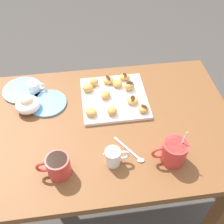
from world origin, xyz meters
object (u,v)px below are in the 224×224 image
Objects in this scene: beignet_3 at (112,111)px; beignet_5 at (144,109)px; beignet_1 at (117,83)px; chocolate_sauce_pitcher at (34,87)px; saucer_sky_right at (22,90)px; beignet_2 at (129,86)px; beignet_10 at (94,82)px; coffee_mug_red_right at (58,166)px; beignet_8 at (91,112)px; beignet_6 at (88,88)px; beignet_0 at (107,95)px; cream_pitcher_white at (113,156)px; saucer_sky_left at (48,103)px; beignet_4 at (132,100)px; beignet_7 at (108,80)px; dining_table at (110,142)px; pastry_plate_square at (114,98)px; ice_cream_bowl at (28,104)px; coffee_mug_red_left at (174,151)px; beignet_9 at (125,77)px.

beignet_3 is 0.14m from beignet_5.
chocolate_sauce_pitcher is at bearing -4.50° from beignet_1.
beignet_2 is (-0.51, 0.07, 0.03)m from saucer_sky_right.
beignet_10 is at bearing -17.14° from beignet_2.
coffee_mug_red_right is 0.52m from beignet_2.
beignet_2 is 0.24m from beignet_8.
beignet_6 is (0.20, -0.01, -0.00)m from beignet_2.
beignet_2 is at bearing -158.63° from beignet_0.
cream_pitcher_white reaches higher than beignet_2.
beignet_4 is at bearing 171.01° from saucer_sky_left.
cream_pitcher_white is 0.32m from beignet_4.
beignet_5 and beignet_7 have the same top height.
saucer_sky_left is at bearing -15.68° from beignet_5.
dining_table is 0.21m from pastry_plate_square.
beignet_10 is (-0.17, -0.45, -0.01)m from coffee_mug_red_right.
beignet_6 is at bearing -26.37° from pastry_plate_square.
saucer_sky_left is (0.31, -0.01, -0.00)m from pastry_plate_square.
dining_table is 22.32× the size of beignet_5.
beignet_8 is (-0.28, 0.08, -0.00)m from ice_cream_bowl.
beignet_7 is at bearing -81.67° from pastry_plate_square.
cream_pitcher_white is (0.05, 0.34, 0.03)m from pastry_plate_square.
coffee_mug_red_left is at bearing 139.70° from chocolate_sauce_pitcher.
beignet_0 is at bearing 162.87° from chocolate_sauce_pitcher.
beignet_4 is at bearing -142.01° from dining_table.
beignet_3 is 0.93× the size of beignet_9.
beignet_7 is (-0.04, -0.44, -0.01)m from cream_pitcher_white.
cream_pitcher_white is 0.41m from beignet_2.
beignet_5 is (-0.49, 0.21, -0.00)m from chocolate_sauce_pitcher.
beignet_2 is at bearing 147.69° from beignet_7.
beignet_6 is 0.11m from beignet_7.
ice_cream_bowl is 2.23× the size of beignet_3.
saucer_sky_right is (0.43, -0.12, -0.00)m from pastry_plate_square.
dining_table is at bearing -135.13° from coffee_mug_red_right.
beignet_6 is 0.19m from beignet_9.
ice_cream_bowl is at bearing 6.97° from beignet_2.
saucer_sky_left is 0.39m from beignet_4.
saucer_sky_left is 3.21× the size of beignet_0.
beignet_5 is at bearing -168.04° from dining_table.
ice_cream_bowl is 0.47m from beignet_2.
beignet_4 and beignet_5 have the same top height.
cream_pitcher_white is 1.99× the size of beignet_1.
beignet_6 is at bearing 5.67° from beignet_1.
beignet_9 is (0.01, -0.17, -0.00)m from beignet_4.
beignet_0 is at bearing 163.53° from saucer_sky_right.
beignet_1 is at bearing -129.87° from beignet_8.
beignet_2 is at bearing 175.92° from beignet_6.
beignet_2 is 1.05× the size of beignet_6.
chocolate_sauce_pitcher is (-0.02, -0.12, -0.00)m from ice_cream_bowl.
chocolate_sauce_pitcher is 0.26m from beignet_6.
beignet_0 is (-0.40, 0.12, 0.03)m from saucer_sky_right.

